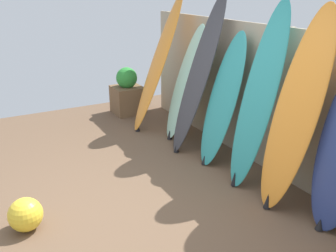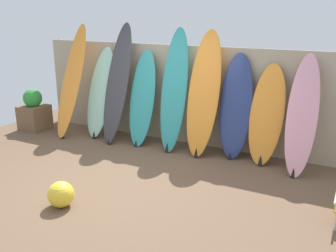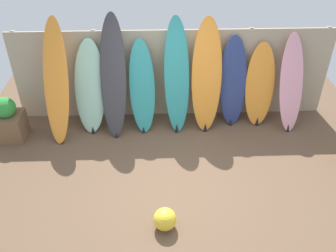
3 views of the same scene
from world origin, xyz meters
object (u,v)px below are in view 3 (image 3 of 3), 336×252
at_px(surfboard_orange_0, 56,83).
at_px(surfboard_pink_8, 291,84).
at_px(surfboard_navy_6, 233,82).
at_px(surfboard_teal_4, 177,77).
at_px(beach_ball, 165,219).
at_px(planter_box, 9,121).
at_px(surfboard_orange_5, 207,77).
at_px(surfboard_orange_7, 260,86).
at_px(surfboard_teal_3, 142,88).
at_px(surfboard_seafoam_1, 90,88).
at_px(surfboard_charcoal_2, 113,78).

relative_size(surfboard_orange_0, surfboard_pink_8, 1.21).
bearing_deg(surfboard_navy_6, surfboard_teal_4, -173.71).
height_order(surfboard_navy_6, beach_ball, surfboard_navy_6).
height_order(surfboard_navy_6, planter_box, surfboard_navy_6).
relative_size(surfboard_orange_0, surfboard_orange_5, 1.02).
xyz_separation_m(surfboard_teal_4, surfboard_orange_7, (1.60, 0.10, -0.26)).
distance_m(surfboard_teal_3, beach_ball, 2.66).
bearing_deg(surfboard_pink_8, surfboard_orange_7, 167.12).
xyz_separation_m(surfboard_pink_8, planter_box, (-5.26, -0.28, -0.51)).
distance_m(surfboard_orange_5, surfboard_orange_7, 1.08).
xyz_separation_m(surfboard_orange_0, planter_box, (-0.96, -0.14, -0.70)).
height_order(surfboard_orange_7, surfboard_pink_8, surfboard_pink_8).
relative_size(surfboard_teal_4, surfboard_orange_5, 1.01).
bearing_deg(surfboard_orange_5, beach_ball, -108.32).
distance_m(surfboard_seafoam_1, beach_ball, 2.96).
relative_size(surfboard_navy_6, planter_box, 2.05).
bearing_deg(surfboard_orange_7, surfboard_charcoal_2, -176.85).
relative_size(surfboard_seafoam_1, surfboard_charcoal_2, 0.79).
distance_m(surfboard_teal_3, surfboard_navy_6, 1.73).
bearing_deg(surfboard_orange_5, surfboard_charcoal_2, -178.05).
xyz_separation_m(surfboard_charcoal_2, surfboard_orange_5, (1.70, 0.06, -0.05)).
bearing_deg(surfboard_orange_0, surfboard_teal_3, 5.82).
bearing_deg(surfboard_orange_5, surfboard_teal_4, -179.54).
distance_m(surfboard_seafoam_1, surfboard_pink_8, 3.76).
height_order(surfboard_teal_4, planter_box, surfboard_teal_4).
distance_m(surfboard_seafoam_1, surfboard_orange_7, 3.21).
bearing_deg(surfboard_teal_4, surfboard_orange_7, 3.51).
bearing_deg(surfboard_seafoam_1, beach_ball, -62.94).
relative_size(surfboard_seafoam_1, beach_ball, 5.21).
relative_size(surfboard_orange_0, planter_box, 2.54).
bearing_deg(surfboard_orange_7, beach_ball, -125.50).
relative_size(surfboard_orange_5, surfboard_pink_8, 1.18).
bearing_deg(surfboard_orange_0, surfboard_orange_5, 3.61).
height_order(surfboard_pink_8, planter_box, surfboard_pink_8).
relative_size(surfboard_teal_4, beach_ball, 6.41).
height_order(surfboard_orange_0, planter_box, surfboard_orange_0).
relative_size(surfboard_orange_7, surfboard_pink_8, 0.90).
distance_m(surfboard_seafoam_1, surfboard_teal_3, 0.97).
xyz_separation_m(surfboard_teal_3, surfboard_pink_8, (2.79, -0.02, 0.03)).
bearing_deg(surfboard_charcoal_2, surfboard_orange_5, 1.95).
xyz_separation_m(surfboard_teal_3, surfboard_orange_5, (1.19, 0.02, 0.20)).
relative_size(surfboard_navy_6, surfboard_pink_8, 0.98).
relative_size(surfboard_orange_5, surfboard_orange_7, 1.32).
bearing_deg(planter_box, surfboard_navy_6, 5.84).
xyz_separation_m(surfboard_teal_3, planter_box, (-2.47, -0.30, -0.48)).
height_order(surfboard_orange_7, beach_ball, surfboard_orange_7).
xyz_separation_m(surfboard_pink_8, beach_ball, (-2.44, -2.53, -0.71)).
relative_size(surfboard_orange_5, planter_box, 2.48).
distance_m(surfboard_charcoal_2, surfboard_teal_3, 0.57).
height_order(surfboard_seafoam_1, surfboard_teal_4, surfboard_teal_4).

